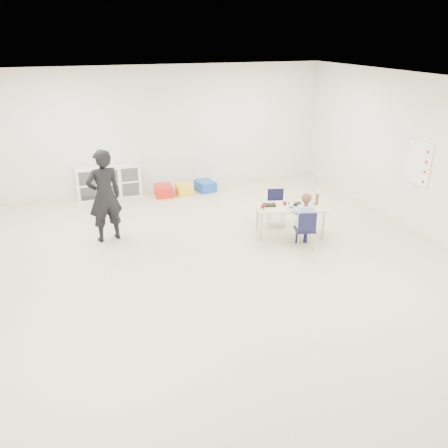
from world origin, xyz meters
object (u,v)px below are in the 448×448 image
object	(u,v)px
table	(290,220)
child	(305,218)
cubby_shelf	(109,182)
adult	(104,196)
chair_near	(305,229)

from	to	relation	value
table	child	distance (m)	0.60
table	cubby_shelf	xyz separation A→B (m)	(-2.85, 3.28, 0.06)
child	cubby_shelf	distance (m)	4.78
cubby_shelf	adult	distance (m)	2.46
table	adult	size ratio (longest dim) A/B	0.82
child	chair_near	bearing A→B (deg)	0.00
chair_near	child	world-z (taller)	child
child	cubby_shelf	xyz separation A→B (m)	(-2.86, 3.83, -0.18)
cubby_shelf	adult	bearing A→B (deg)	-97.07
chair_near	adult	size ratio (longest dim) A/B	0.41
chair_near	cubby_shelf	world-z (taller)	cubby_shelf
table	adult	bearing A→B (deg)	179.04
chair_near	adult	distance (m)	3.50
cubby_shelf	table	bearing A→B (deg)	-49.03
table	adult	xyz separation A→B (m)	(-3.15, 0.88, 0.54)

